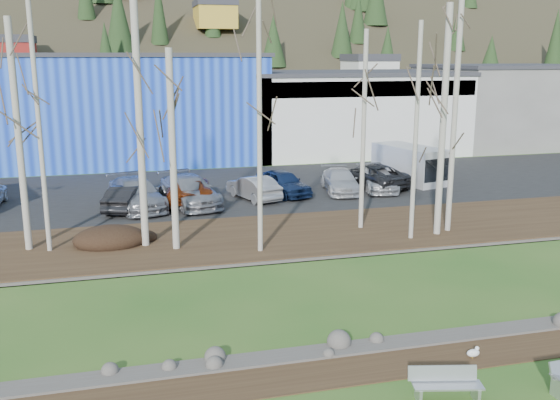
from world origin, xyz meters
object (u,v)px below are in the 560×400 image
object	(u,v)px
car_2	(188,189)
bench_intact	(446,384)
car_6	(370,176)
van_white	(412,164)
car_3	(189,191)
seagull	(473,353)
car_8	(136,194)
car_5	(253,187)
car_4	(283,183)
car_9	(340,181)
car_1	(128,198)
car_7	(377,179)

from	to	relation	value
car_2	bench_intact	bearing A→B (deg)	103.00
car_2	car_6	distance (m)	11.33
van_white	car_3	bearing A→B (deg)	176.59
car_2	car_3	bearing A→B (deg)	92.14
seagull	car_8	distance (m)	21.19
car_2	car_5	bearing A→B (deg)	-179.69
car_4	van_white	xyz separation A→B (m)	(9.01, 1.65, 0.41)
car_9	van_white	xyz separation A→B (m)	(5.47, 1.69, 0.48)
car_4	car_1	bearing A→B (deg)	172.20
bench_intact	car_1	world-z (taller)	car_1
seagull	car_3	size ratio (longest dim) A/B	0.08
car_5	car_8	size ratio (longest dim) A/B	0.75
bench_intact	car_1	distance (m)	22.02
seagull	car_1	xyz separation A→B (m)	(-8.81, 19.16, 0.63)
car_1	car_3	size ratio (longest dim) A/B	0.74
car_2	car_9	xyz separation A→B (m)	(9.10, 0.39, -0.07)
car_1	car_5	bearing A→B (deg)	-152.67
car_9	car_4	bearing A→B (deg)	-171.38
car_6	car_8	world-z (taller)	car_8
bench_intact	car_3	size ratio (longest dim) A/B	0.32
car_1	car_6	world-z (taller)	car_6
car_9	bench_intact	bearing A→B (deg)	-94.28
car_3	car_4	bearing A→B (deg)	-1.99
car_5	car_4	bearing A→B (deg)	-179.20
car_5	car_8	bearing A→B (deg)	-13.02
car_9	car_3	bearing A→B (deg)	-163.66
car_1	car_3	bearing A→B (deg)	-154.38
van_white	car_8	bearing A→B (deg)	174.85
car_7	van_white	size ratio (longest dim) A/B	0.82
car_1	car_7	distance (m)	14.82
seagull	car_3	world-z (taller)	car_3
car_6	van_white	world-z (taller)	van_white
van_white	bench_intact	bearing A→B (deg)	-128.72
seagull	bench_intact	bearing A→B (deg)	-157.67
car_6	car_9	size ratio (longest dim) A/B	1.18
car_3	car_5	xyz separation A→B (m)	(3.69, 0.53, -0.12)
car_6	car_7	distance (m)	0.68
car_5	van_white	distance (m)	11.15
car_2	car_9	bearing A→B (deg)	-174.15
car_8	van_white	distance (m)	17.66
car_2	van_white	size ratio (longest dim) A/B	0.95
car_1	car_3	xyz separation A→B (m)	(3.29, 0.29, 0.12)
car_4	car_7	bearing A→B (deg)	-17.52
seagull	car_1	distance (m)	21.10
seagull	car_9	world-z (taller)	car_9
car_9	car_8	bearing A→B (deg)	-165.31
car_1	seagull	bearing A→B (deg)	135.35
car_2	seagull	bearing A→B (deg)	108.68
car_3	van_white	distance (m)	14.86
car_5	car_7	xyz separation A→B (m)	(7.78, 0.59, -0.01)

